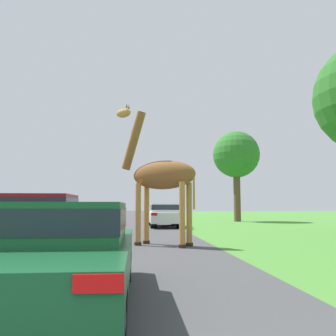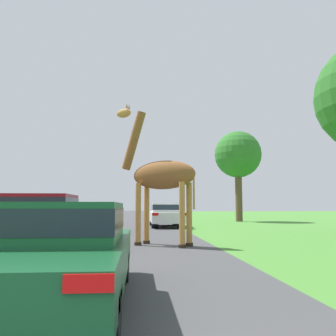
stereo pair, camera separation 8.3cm
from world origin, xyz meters
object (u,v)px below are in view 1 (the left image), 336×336
Objects in this scene: giraffe_near_road at (159,176)px; car_verge_right at (165,214)px; car_queue_left at (91,217)px; car_far_ahead at (39,221)px; tree_centre_back at (236,155)px; car_lead_maroon at (56,248)px; car_queue_right at (95,214)px.

giraffe_near_road is 10.19m from car_verge_right.
car_far_ahead reaches higher than car_queue_left.
tree_centre_back is at bearing 46.31° from car_verge_right.
car_far_ahead is at bearing -110.84° from car_verge_right.
car_far_ahead is at bearing 106.84° from car_lead_maroon.
car_far_ahead is (-1.61, 5.32, 0.12)m from car_lead_maroon.
car_queue_right is 1.02× the size of car_far_ahead.
car_lead_maroon is at bearing -162.69° from giraffe_near_road.
car_queue_left is (0.58, -7.01, 0.03)m from car_queue_right.
car_verge_right is at bearing 80.79° from car_lead_maroon.
car_queue_right reaches higher than car_lead_maroon.
car_queue_left is at bearing 85.77° from car_far_ahead.
giraffe_near_road reaches higher than car_far_ahead.
car_lead_maroon is at bearing -84.98° from car_queue_right.
tree_centre_back is (9.06, 23.28, 4.61)m from car_lead_maroon.
car_queue_right is 13.88m from car_far_ahead.
giraffe_near_road reaches higher than car_verge_right.
car_lead_maroon is at bearing -84.83° from car_queue_left.
car_queue_left is at bearing -132.47° from tree_centre_back.
tree_centre_back is at bearing 59.30° from car_far_ahead.
giraffe_near_road is 18.51m from tree_centre_back.
giraffe_near_road is at bearing 75.27° from car_lead_maroon.
tree_centre_back is at bearing 8.36° from giraffe_near_road.
giraffe_near_road is 1.09× the size of car_far_ahead.
car_far_ahead is 0.90× the size of car_verge_right.
car_verge_right is (2.70, 16.63, 0.05)m from car_lead_maroon.
car_verge_right is (3.80, 4.44, 0.01)m from car_queue_left.
tree_centre_back reaches higher than car_lead_maroon.
car_verge_right is at bearing -30.40° from car_queue_right.
car_far_ahead is at bearing 142.71° from giraffe_near_road.
tree_centre_back is (7.33, 16.71, 3.14)m from giraffe_near_road.
giraffe_near_road is at bearing 20.67° from car_far_ahead.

